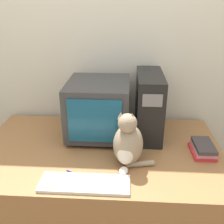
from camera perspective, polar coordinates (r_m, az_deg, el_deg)
wall_back at (r=2.10m, az=-1.37°, el=12.69°), size 7.00×0.05×2.50m
desk at (r=1.99m, az=-2.50°, el=-16.77°), size 1.62×0.97×0.72m
crt_monitor at (r=1.86m, az=-2.95°, el=0.88°), size 0.43×0.47×0.40m
computer_tower at (r=1.88m, az=8.01°, el=1.58°), size 0.18×0.48×0.45m
keyboard at (r=1.46m, az=-5.97°, el=-15.22°), size 0.49×0.16×0.02m
cat at (r=1.55m, az=3.50°, el=-6.77°), size 0.27×0.27×0.35m
book_stack at (r=1.80m, az=19.22°, el=-7.49°), size 0.14×0.21×0.07m
pen at (r=1.54m, az=-7.81°, el=-13.30°), size 0.12×0.08×0.01m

